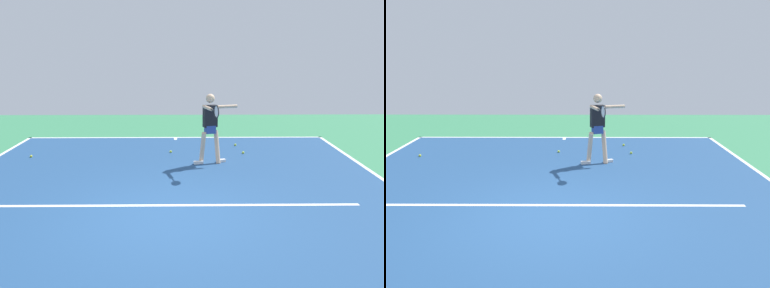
# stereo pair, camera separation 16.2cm
# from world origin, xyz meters

# --- Properties ---
(ground_plane) EXTENTS (22.38, 22.38, 0.00)m
(ground_plane) POSITION_xyz_m (0.00, 0.00, 0.00)
(ground_plane) COLOR #388456
(court_surface) EXTENTS (9.56, 13.13, 0.00)m
(court_surface) POSITION_xyz_m (0.00, 0.00, 0.00)
(court_surface) COLOR navy
(court_surface) RESTS_ON ground_plane
(court_line_baseline_near) EXTENTS (9.56, 0.10, 0.01)m
(court_line_baseline_near) POSITION_xyz_m (0.00, -6.51, 0.00)
(court_line_baseline_near) COLOR white
(court_line_baseline_near) RESTS_ON ground_plane
(court_line_service) EXTENTS (7.17, 0.10, 0.01)m
(court_line_service) POSITION_xyz_m (0.00, -0.56, 0.00)
(court_line_service) COLOR white
(court_line_service) RESTS_ON ground_plane
(court_line_centre_mark) EXTENTS (0.10, 0.30, 0.01)m
(court_line_centre_mark) POSITION_xyz_m (0.00, -6.31, 0.00)
(court_line_centre_mark) COLOR white
(court_line_centre_mark) RESTS_ON ground_plane
(tennis_player) EXTENTS (1.11, 1.29, 1.77)m
(tennis_player) POSITION_xyz_m (-0.96, -3.43, 1.02)
(tennis_player) COLOR beige
(tennis_player) RESTS_ON ground_plane
(tennis_ball_centre_court) EXTENTS (0.07, 0.07, 0.07)m
(tennis_ball_centre_court) POSITION_xyz_m (-1.81, -5.32, 0.03)
(tennis_ball_centre_court) COLOR #C6E53D
(tennis_ball_centre_court) RESTS_ON ground_plane
(tennis_ball_far_corner) EXTENTS (0.07, 0.07, 0.07)m
(tennis_ball_far_corner) POSITION_xyz_m (0.09, -4.52, 0.03)
(tennis_ball_far_corner) COLOR #C6E53D
(tennis_ball_far_corner) RESTS_ON ground_plane
(tennis_ball_by_sideline) EXTENTS (0.07, 0.07, 0.07)m
(tennis_ball_by_sideline) POSITION_xyz_m (3.80, -4.05, 0.03)
(tennis_ball_by_sideline) COLOR yellow
(tennis_ball_by_sideline) RESTS_ON ground_plane
(tennis_ball_by_baseline) EXTENTS (0.07, 0.07, 0.07)m
(tennis_ball_by_baseline) POSITION_xyz_m (-1.92, -4.38, 0.03)
(tennis_ball_by_baseline) COLOR #C6E53D
(tennis_ball_by_baseline) RESTS_ON ground_plane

